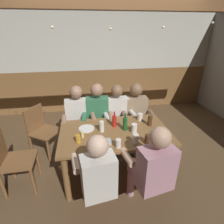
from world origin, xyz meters
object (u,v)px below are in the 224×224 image
(chair_empty_near_left, at_px, (42,130))
(bottle_0, at_px, (114,121))
(person_4, at_px, (97,175))
(pint_glass_4, at_px, (140,117))
(pint_glass_5, at_px, (78,139))
(person_1, at_px, (98,116))
(condiment_caddy, at_px, (105,142))
(person_0, at_px, (78,118))
(pint_glass_2, at_px, (150,121))
(chair_empty_near_right, at_px, (11,160))
(person_5, at_px, (152,167))
(plate_0, at_px, (86,129))
(bottle_1, at_px, (125,124))
(table_candle, at_px, (82,135))
(pint_glass_0, at_px, (134,128))
(pint_glass_7, at_px, (118,143))
(pint_glass_3, at_px, (102,126))
(pint_glass_6, at_px, (136,139))
(dining_table, at_px, (115,138))
(person_3, at_px, (136,114))
(pint_glass_1, at_px, (148,139))
(person_2, at_px, (118,116))

(chair_empty_near_left, bearing_deg, bottle_0, 96.04)
(person_4, relative_size, pint_glass_4, 10.71)
(pint_glass_5, bearing_deg, person_1, 69.21)
(person_4, distance_m, pint_glass_5, 0.56)
(person_1, relative_size, condiment_caddy, 8.95)
(person_0, distance_m, pint_glass_2, 1.23)
(chair_empty_near_right, bearing_deg, person_5, 68.05)
(person_1, distance_m, bottle_0, 0.59)
(person_1, height_order, plate_0, person_1)
(person_1, bearing_deg, pint_glass_2, 146.18)
(person_4, bearing_deg, person_1, 76.25)
(bottle_1, bearing_deg, pint_glass_4, 39.90)
(person_0, distance_m, table_candle, 0.77)
(pint_glass_0, distance_m, pint_glass_7, 0.42)
(pint_glass_2, distance_m, pint_glass_3, 0.73)
(table_candle, distance_m, pint_glass_6, 0.71)
(pint_glass_2, distance_m, pint_glass_5, 1.09)
(person_0, bearing_deg, table_candle, 91.44)
(chair_empty_near_left, relative_size, condiment_caddy, 6.29)
(dining_table, bearing_deg, plate_0, 160.57)
(person_5, height_order, chair_empty_near_right, person_5)
(pint_glass_6, bearing_deg, pint_glass_0, 77.47)
(chair_empty_near_right, relative_size, pint_glass_7, 7.88)
(person_3, relative_size, person_4, 1.02)
(bottle_0, bearing_deg, person_3, 46.99)
(pint_glass_3, xyz_separation_m, pint_glass_6, (0.38, -0.37, -0.01))
(condiment_caddy, distance_m, pint_glass_7, 0.18)
(pint_glass_6, bearing_deg, chair_empty_near_left, 141.87)
(pint_glass_1, distance_m, pint_glass_3, 0.66)
(dining_table, bearing_deg, pint_glass_6, -58.70)
(bottle_1, height_order, pint_glass_3, bottle_1)
(person_1, xyz_separation_m, table_candle, (-0.27, -0.76, 0.11))
(bottle_0, bearing_deg, bottle_1, -44.91)
(person_5, xyz_separation_m, pint_glass_5, (-0.81, 0.51, 0.14))
(table_candle, relative_size, bottle_1, 0.31)
(pint_glass_5, bearing_deg, person_3, 40.09)
(bottle_1, relative_size, pint_glass_6, 1.88)
(pint_glass_2, height_order, pint_glass_5, pint_glass_2)
(person_3, height_order, pint_glass_4, person_3)
(chair_empty_near_right, distance_m, pint_glass_7, 1.48)
(person_2, bearing_deg, dining_table, 71.13)
(bottle_0, distance_m, pint_glass_1, 0.60)
(person_4, bearing_deg, pint_glass_5, 102.88)
(pint_glass_3, xyz_separation_m, pint_glass_4, (0.63, 0.24, -0.02))
(bottle_1, xyz_separation_m, pint_glass_0, (0.11, -0.08, -0.04))
(chair_empty_near_right, bearing_deg, pint_glass_6, 78.43)
(person_5, relative_size, table_candle, 15.34)
(table_candle, bearing_deg, dining_table, 8.38)
(person_0, height_order, bottle_0, person_0)
(dining_table, bearing_deg, person_3, 53.05)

